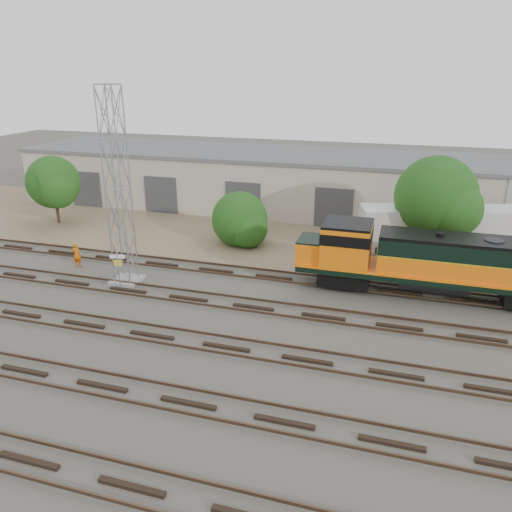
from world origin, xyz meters
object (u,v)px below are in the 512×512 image
(locomotive, at_px, (431,261))
(signal_tower, at_px, (118,192))
(semi_trailer, at_px, (452,227))
(worker, at_px, (77,255))

(locomotive, xyz_separation_m, signal_tower, (-18.27, -3.23, 3.56))
(locomotive, height_order, semi_trailer, locomotive)
(semi_trailer, bearing_deg, locomotive, -117.52)
(worker, bearing_deg, locomotive, -179.05)
(locomotive, distance_m, worker, 22.90)
(locomotive, bearing_deg, semi_trailer, 77.54)
(worker, bearing_deg, semi_trailer, -163.64)
(worker, xyz_separation_m, semi_trailer, (24.33, 9.04, 1.47))
(signal_tower, relative_size, semi_trailer, 0.97)
(locomotive, bearing_deg, signal_tower, -169.98)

